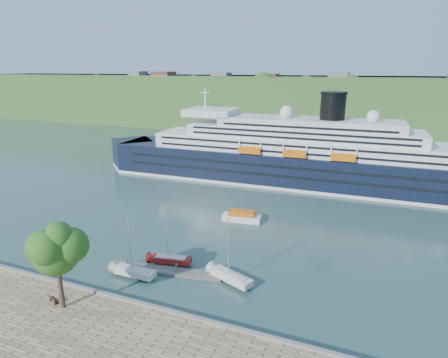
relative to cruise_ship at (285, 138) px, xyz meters
The scene contains 11 objects.
ground 59.13m from the cruise_ship, 96.24° to the right, with size 400.00×400.00×0.00m, color #294A47.
far_hillside 87.53m from the cruise_ship, 94.13° to the left, with size 400.00×50.00×24.00m, color #375B24.
quay_coping 59.12m from the cruise_ship, 96.22° to the right, with size 220.00×0.50×0.30m, color slate.
cruise_ship is the anchor object (origin of this frame).
park_bench 63.58m from the cruise_ship, 102.28° to the right, with size 1.53×0.63×0.98m, color #482614, non-canonical shape.
promenade_tree 62.91m from the cruise_ship, 100.73° to the right, with size 6.88×6.88×11.39m, color #235817, non-canonical shape.
floating_pontoon 50.58m from the cruise_ship, 96.71° to the right, with size 16.96×2.07×0.38m, color slate, non-canonical shape.
sailboat_white_near 53.03m from the cruise_ship, 99.49° to the right, with size 6.59×1.83×8.51m, color silver, non-canonical shape.
sailboat_red 47.82m from the cruise_ship, 96.97° to the right, with size 6.43×1.79×8.30m, color maroon, non-canonical shape.
sailboat_white_far 48.91m from the cruise_ship, 85.11° to the right, with size 6.90×1.92×8.91m, color silver, non-canonical shape.
tender_launch 29.51m from the cruise_ship, 93.25° to the right, with size 7.28×2.49×2.01m, color orange, non-canonical shape.
Camera 1 is at (25.88, -31.81, 27.71)m, focal length 30.00 mm.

